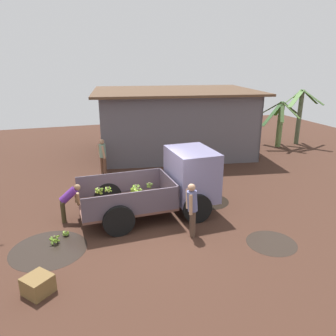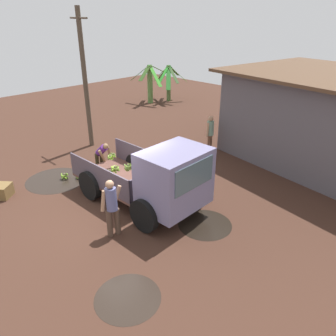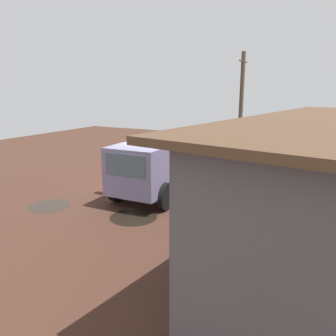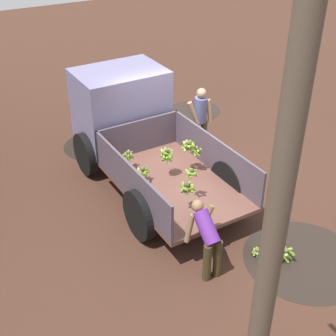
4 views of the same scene
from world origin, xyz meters
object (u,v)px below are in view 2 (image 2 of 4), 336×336
object	(u,v)px
utility_pole	(85,80)
person_worker_loading	(102,154)
cargo_truck	(162,179)
banana_bunch_on_ground_1	(78,177)
person_foreground_visitor	(112,205)
person_bystander_near_shed	(210,132)
banana_bunch_on_ground_0	(65,176)
wooden_crate_0	(1,191)

from	to	relation	value
utility_pole	person_worker_loading	world-z (taller)	utility_pole
cargo_truck	utility_pole	world-z (taller)	utility_pole
utility_pole	banana_bunch_on_ground_1	bearing A→B (deg)	-41.56
cargo_truck	person_foreground_visitor	distance (m)	1.74
person_foreground_visitor	utility_pole	bearing A→B (deg)	-12.70
utility_pole	person_worker_loading	distance (m)	3.77
person_foreground_visitor	banana_bunch_on_ground_1	distance (m)	3.91
person_worker_loading	person_bystander_near_shed	bearing A→B (deg)	70.19
banana_bunch_on_ground_1	person_foreground_visitor	bearing A→B (deg)	-16.56
banana_bunch_on_ground_0	wooden_crate_0	distance (m)	2.15
banana_bunch_on_ground_0	wooden_crate_0	size ratio (longest dim) A/B	0.56
utility_pole	person_bystander_near_shed	bearing A→B (deg)	35.93
person_worker_loading	person_bystander_near_shed	world-z (taller)	person_bystander_near_shed
person_bystander_near_shed	banana_bunch_on_ground_1	bearing A→B (deg)	44.96
cargo_truck	person_foreground_visitor	world-z (taller)	cargo_truck
cargo_truck	person_bystander_near_shed	distance (m)	5.25
utility_pole	person_worker_loading	bearing A→B (deg)	-25.04
person_foreground_visitor	person_worker_loading	world-z (taller)	person_foreground_visitor
cargo_truck	person_bystander_near_shed	bearing A→B (deg)	111.07
cargo_truck	person_foreground_visitor	bearing A→B (deg)	-97.60
person_foreground_visitor	banana_bunch_on_ground_1	size ratio (longest dim) A/B	7.73
person_worker_loading	banana_bunch_on_ground_1	xyz separation A→B (m)	(-0.17, -1.00, -0.65)
cargo_truck	person_foreground_visitor	xyz separation A→B (m)	(-0.18, -1.71, -0.22)
person_foreground_visitor	person_bystander_near_shed	xyz separation A→B (m)	(-1.84, 6.55, -0.01)
person_worker_loading	banana_bunch_on_ground_1	size ratio (longest dim) A/B	5.82
cargo_truck	wooden_crate_0	world-z (taller)	cargo_truck
banana_bunch_on_ground_0	banana_bunch_on_ground_1	bearing A→B (deg)	49.14
utility_pole	banana_bunch_on_ground_0	size ratio (longest dim) A/B	18.36
cargo_truck	person_worker_loading	xyz separation A→B (m)	(-3.67, 0.38, -0.41)
cargo_truck	banana_bunch_on_ground_0	xyz separation A→B (m)	(-4.16, -0.99, -1.00)
banana_bunch_on_ground_1	wooden_crate_0	world-z (taller)	wooden_crate_0
utility_pole	wooden_crate_0	xyz separation A→B (m)	(1.93, -4.77, -2.77)
person_worker_loading	person_bystander_near_shed	distance (m)	4.77
banana_bunch_on_ground_0	banana_bunch_on_ground_1	xyz separation A→B (m)	(0.32, 0.36, -0.05)
banana_bunch_on_ground_0	banana_bunch_on_ground_1	world-z (taller)	banana_bunch_on_ground_0
person_worker_loading	wooden_crate_0	distance (m)	3.62
cargo_truck	utility_pole	xyz separation A→B (m)	(-6.42, 1.66, 1.84)
banana_bunch_on_ground_0	person_worker_loading	bearing A→B (deg)	70.49
banana_bunch_on_ground_0	wooden_crate_0	world-z (taller)	wooden_crate_0
person_foreground_visitor	banana_bunch_on_ground_0	size ratio (longest dim) A/B	5.23
cargo_truck	utility_pole	bearing A→B (deg)	163.94
person_foreground_visitor	person_worker_loading	size ratio (longest dim) A/B	1.33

